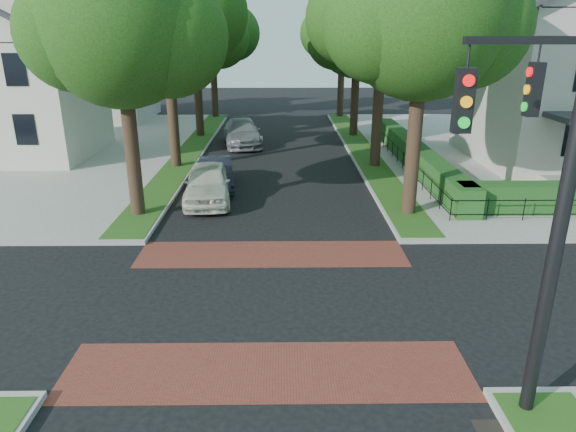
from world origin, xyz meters
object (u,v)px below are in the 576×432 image
object	(u,v)px
parked_car_front	(208,183)
parked_car_rear	(242,133)
traffic_signal	(550,180)
parked_car_middle	(216,174)

from	to	relation	value
parked_car_front	parked_car_rear	world-z (taller)	parked_car_front
parked_car_rear	parked_car_front	bearing A→B (deg)	-101.85
traffic_signal	parked_car_front	world-z (taller)	traffic_signal
traffic_signal	parked_car_rear	xyz separation A→B (m)	(-7.19, 25.75, -3.88)
parked_car_middle	parked_car_rear	size ratio (longest dim) A/B	0.76
parked_car_front	parked_car_rear	distance (m)	12.29
traffic_signal	parked_car_rear	size ratio (longest dim) A/B	1.40
traffic_signal	parked_car_front	distance (m)	16.04
parked_car_front	parked_car_middle	xyz separation A→B (m)	(0.10, 2.09, -0.12)
traffic_signal	parked_car_front	bearing A→B (deg)	120.11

